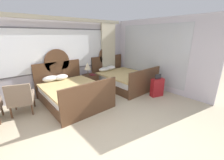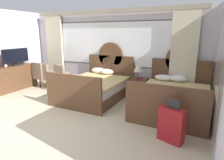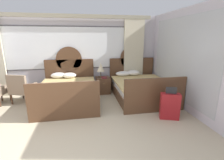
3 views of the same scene
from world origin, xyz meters
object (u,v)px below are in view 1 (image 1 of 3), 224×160
bed_near_window (72,92)px  bed_near_mirror (123,79)px  armchair_by_window_left (21,98)px  suitcase_on_floor (157,87)px  book_on_nightstand (92,75)px  nightstand_between_beds (91,81)px  table_lamp_on_nightstand (88,66)px

bed_near_window → bed_near_mirror: size_ratio=1.00×
armchair_by_window_left → suitcase_on_floor: 4.23m
book_on_nightstand → bed_near_window: bearing=-152.8°
armchair_by_window_left → bed_near_window: bearing=-8.7°
nightstand_between_beds → armchair_by_window_left: size_ratio=0.63×
bed_near_window → suitcase_on_floor: bearing=-31.3°
book_on_nightstand → suitcase_on_floor: (1.31, -2.12, -0.25)m
suitcase_on_floor → table_lamp_on_nightstand: bearing=121.8°
book_on_nightstand → suitcase_on_floor: 2.51m
suitcase_on_floor → bed_near_window: bearing=148.7°
nightstand_between_beds → suitcase_on_floor: size_ratio=0.70×
nightstand_between_beds → suitcase_on_floor: bearing=-58.7°
bed_near_mirror → book_on_nightstand: bearing=151.3°
bed_near_window → book_on_nightstand: size_ratio=8.47×
bed_near_window → suitcase_on_floor: 2.92m
book_on_nightstand → bed_near_mirror: bearing=-28.7°
bed_near_mirror → bed_near_window: bearing=-180.0°
suitcase_on_floor → bed_near_mirror: bearing=97.9°
suitcase_on_floor → armchair_by_window_left: bearing=156.0°
table_lamp_on_nightstand → suitcase_on_floor: size_ratio=0.62×
table_lamp_on_nightstand → nightstand_between_beds: bearing=-40.9°
table_lamp_on_nightstand → armchair_by_window_left: table_lamp_on_nightstand is taller
armchair_by_window_left → suitcase_on_floor: size_ratio=1.12×
bed_near_mirror → table_lamp_on_nightstand: bearing=147.8°
nightstand_between_beds → suitcase_on_floor: suitcase_on_floor is taller
bed_near_window → armchair_by_window_left: (-1.37, 0.21, 0.13)m
bed_near_window → table_lamp_on_nightstand: (1.08, 0.76, 0.57)m
book_on_nightstand → armchair_by_window_left: 2.58m
bed_near_window → suitcase_on_floor: size_ratio=2.73×
armchair_by_window_left → bed_near_mirror: bearing=-3.3°
table_lamp_on_nightstand → armchair_by_window_left: (-2.45, -0.55, -0.45)m
table_lamp_on_nightstand → suitcase_on_floor: (1.41, -2.27, -0.59)m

